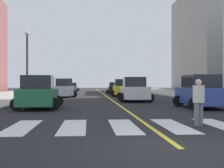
% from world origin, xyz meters
% --- Properties ---
extents(ground_plane, '(220.00, 220.00, 0.00)m').
position_xyz_m(ground_plane, '(0.00, 0.00, 0.00)').
color(ground_plane, black).
extents(crosswalk_paint, '(13.50, 4.00, 0.01)m').
position_xyz_m(crosswalk_paint, '(0.00, 4.00, 0.01)').
color(crosswalk_paint, silver).
rests_on(crosswalk_paint, ground).
extents(lane_divider_paint, '(0.16, 80.00, 0.01)m').
position_xyz_m(lane_divider_paint, '(0.00, 40.00, 0.01)').
color(lane_divider_paint, yellow).
rests_on(lane_divider_paint, ground).
extents(car_blue_nearest, '(3.01, 4.74, 2.09)m').
position_xyz_m(car_blue_nearest, '(4.98, 11.99, 0.98)').
color(car_blue_nearest, '#2D479E').
rests_on(car_blue_nearest, ground).
extents(car_green_second, '(2.88, 4.56, 2.02)m').
position_xyz_m(car_green_second, '(-5.20, 12.16, 0.95)').
color(car_green_second, '#236B42').
rests_on(car_green_second, ground).
extents(car_black_third, '(2.48, 3.93, 1.74)m').
position_xyz_m(car_black_third, '(1.68, 39.42, 0.81)').
color(car_black_third, black).
rests_on(car_black_third, ground).
extents(car_silver_fourth, '(3.08, 4.79, 2.10)m').
position_xyz_m(car_silver_fourth, '(-4.93, 28.58, 0.98)').
color(car_silver_fourth, '#B7B7BC').
rests_on(car_silver_fourth, ground).
extents(car_gray_fifth, '(2.50, 3.93, 1.73)m').
position_xyz_m(car_gray_fifth, '(-5.30, 55.69, 0.81)').
color(car_gray_fifth, slate).
rests_on(car_gray_fifth, ground).
extents(car_yellow_sixth, '(3.01, 4.72, 2.08)m').
position_xyz_m(car_yellow_sixth, '(1.91, 30.42, 0.97)').
color(car_yellow_sixth, gold).
rests_on(car_yellow_sixth, ground).
extents(car_white_seventh, '(3.04, 4.77, 2.10)m').
position_xyz_m(car_white_seventh, '(1.78, 19.50, 0.98)').
color(car_white_seventh, silver).
rests_on(car_white_seventh, ground).
extents(pedestrian_crossing, '(0.42, 0.42, 1.70)m').
position_xyz_m(pedestrian_crossing, '(1.84, 3.97, 0.94)').
color(pedestrian_crossing, slate).
rests_on(pedestrian_crossing, ground).
extents(fire_hydrant, '(0.26, 0.26, 0.89)m').
position_xyz_m(fire_hydrant, '(8.07, 24.39, 0.58)').
color(fire_hydrant, red).
rests_on(fire_hydrant, sidewalk_kerb_east).
extents(street_lamp, '(0.44, 0.44, 6.47)m').
position_xyz_m(street_lamp, '(-8.11, 23.55, 4.03)').
color(street_lamp, '#38383D').
rests_on(street_lamp, sidewalk_kerb_west).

